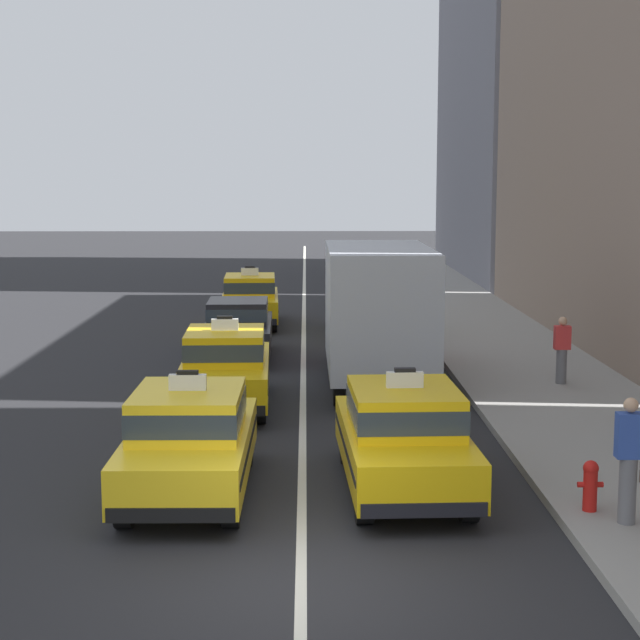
# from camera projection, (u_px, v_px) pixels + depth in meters

# --- Properties ---
(ground_plane) EXTENTS (160.00, 160.00, 0.00)m
(ground_plane) POSITION_uv_depth(u_px,v_px,m) (301.00, 584.00, 12.32)
(ground_plane) COLOR #232326
(lane_stripe_left_right) EXTENTS (0.14, 80.00, 0.01)m
(lane_stripe_left_right) POSITION_uv_depth(u_px,v_px,m) (304.00, 332.00, 32.13)
(lane_stripe_left_right) COLOR silver
(lane_stripe_left_right) RESTS_ON ground
(sidewalk_curb) EXTENTS (4.00, 90.00, 0.15)m
(sidewalk_curb) POSITION_uv_depth(u_px,v_px,m) (514.00, 358.00, 27.24)
(sidewalk_curb) COLOR gray
(sidewalk_curb) RESTS_ON ground
(taxi_left_nearest) EXTENTS (1.84, 4.57, 1.96)m
(taxi_left_nearest) POSITION_uv_depth(u_px,v_px,m) (190.00, 439.00, 15.64)
(taxi_left_nearest) COLOR black
(taxi_left_nearest) RESTS_ON ground
(taxi_left_second) EXTENTS (1.94, 4.61, 1.96)m
(taxi_left_second) POSITION_uv_depth(u_px,v_px,m) (226.00, 366.00, 21.63)
(taxi_left_second) COLOR black
(taxi_left_second) RESTS_ON ground
(sedan_left_third) EXTENTS (1.84, 4.33, 1.58)m
(sedan_left_third) POSITION_uv_depth(u_px,v_px,m) (238.00, 327.00, 27.48)
(sedan_left_third) COLOR black
(sedan_left_third) RESTS_ON ground
(taxi_left_fourth) EXTENTS (1.96, 4.62, 1.96)m
(taxi_left_fourth) POSITION_uv_depth(u_px,v_px,m) (250.00, 299.00, 33.52)
(taxi_left_fourth) COLOR black
(taxi_left_fourth) RESTS_ON ground
(taxi_right_nearest) EXTENTS (1.96, 4.62, 1.96)m
(taxi_right_nearest) POSITION_uv_depth(u_px,v_px,m) (403.00, 436.00, 15.84)
(taxi_right_nearest) COLOR black
(taxi_right_nearest) RESTS_ON ground
(box_truck_right_second) EXTENTS (2.32, 6.97, 3.27)m
(box_truck_right_second) POSITION_uv_depth(u_px,v_px,m) (376.00, 309.00, 24.00)
(box_truck_right_second) COLOR black
(box_truck_right_second) RESTS_ON ground
(taxi_right_third) EXTENTS (1.91, 4.60, 1.96)m
(taxi_right_third) POSITION_uv_depth(u_px,v_px,m) (362.00, 307.00, 31.46)
(taxi_right_third) COLOR black
(taxi_right_third) RESTS_ON ground
(pedestrian_near_crosswalk) EXTENTS (0.47, 0.24, 1.75)m
(pedestrian_near_crosswalk) POSITION_uv_depth(u_px,v_px,m) (629.00, 460.00, 13.91)
(pedestrian_near_crosswalk) COLOR slate
(pedestrian_near_crosswalk) RESTS_ON sidewalk_curb
(pedestrian_mid_block) EXTENTS (0.36, 0.24, 1.54)m
(pedestrian_mid_block) POSITION_uv_depth(u_px,v_px,m) (562.00, 350.00, 23.38)
(pedestrian_mid_block) COLOR slate
(pedestrian_mid_block) RESTS_ON sidewalk_curb
(fire_hydrant) EXTENTS (0.36, 0.22, 0.73)m
(fire_hydrant) POSITION_uv_depth(u_px,v_px,m) (590.00, 483.00, 14.50)
(fire_hydrant) COLOR red
(fire_hydrant) RESTS_ON sidewalk_curb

